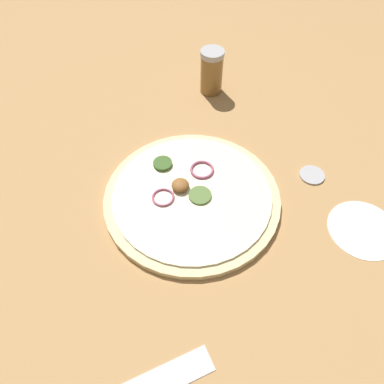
% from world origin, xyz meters
% --- Properties ---
extents(ground_plane, '(3.00, 3.00, 0.00)m').
position_xyz_m(ground_plane, '(0.00, 0.00, 0.00)').
color(ground_plane, tan).
extents(pizza, '(0.31, 0.31, 0.03)m').
position_xyz_m(pizza, '(0.00, -0.00, 0.01)').
color(pizza, beige).
rests_on(pizza, ground_plane).
extents(spice_jar, '(0.05, 0.05, 0.10)m').
position_xyz_m(spice_jar, '(-0.18, -0.26, 0.05)').
color(spice_jar, olive).
rests_on(spice_jar, ground_plane).
extents(loose_cap, '(0.05, 0.05, 0.01)m').
position_xyz_m(loose_cap, '(-0.22, 0.05, 0.00)').
color(loose_cap, '#B2B2B7').
rests_on(loose_cap, ground_plane).
extents(flour_patch, '(0.12, 0.12, 0.00)m').
position_xyz_m(flour_patch, '(-0.23, 0.19, 0.00)').
color(flour_patch, white).
rests_on(flour_patch, ground_plane).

